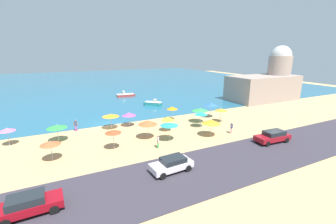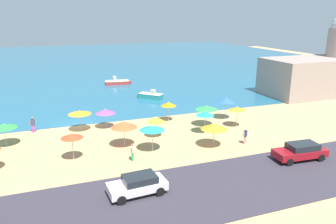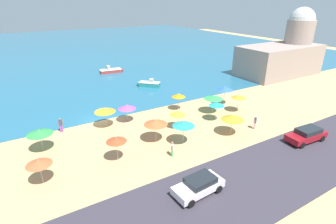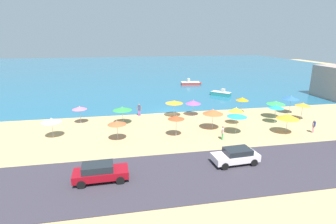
# 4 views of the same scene
# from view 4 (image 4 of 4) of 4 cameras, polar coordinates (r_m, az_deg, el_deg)

# --- Properties ---
(ground_plane) EXTENTS (160.00, 160.00, 0.00)m
(ground_plane) POSITION_cam_4_polar(r_m,az_deg,el_deg) (38.76, 0.37, -0.14)
(ground_plane) COLOR tan
(sea) EXTENTS (150.00, 110.00, 0.05)m
(sea) POSITION_cam_4_polar(r_m,az_deg,el_deg) (92.42, -6.30, 9.34)
(sea) COLOR #246180
(sea) RESTS_ON ground_plane
(coastal_road) EXTENTS (80.00, 8.00, 0.06)m
(coastal_road) POSITION_cam_4_polar(r_m,az_deg,el_deg) (22.62, 9.41, -12.76)
(coastal_road) COLOR #35303A
(coastal_road) RESTS_ON ground_plane
(beach_umbrella_0) EXTENTS (2.45, 2.45, 2.36)m
(beach_umbrella_0) POSITION_cam_4_polar(r_m,az_deg,el_deg) (36.38, 1.36, 2.19)
(beach_umbrella_0) COLOR #B2B2B7
(beach_umbrella_0) RESTS_ON ground_plane
(beach_umbrella_1) EXTENTS (2.29, 2.29, 2.65)m
(beach_umbrella_1) POSITION_cam_4_polar(r_m,az_deg,el_deg) (41.83, 25.20, 2.84)
(beach_umbrella_1) COLOR #B2B2B7
(beach_umbrella_1) RESTS_ON ground_plane
(beach_umbrella_2) EXTENTS (2.29, 2.29, 2.49)m
(beach_umbrella_2) POSITION_cam_4_polar(r_m,az_deg,el_deg) (30.83, 14.79, -0.68)
(beach_umbrella_2) COLOR #B2B2B7
(beach_umbrella_2) RESTS_ON ground_plane
(beach_umbrella_3) EXTENTS (1.88, 1.88, 2.47)m
(beach_umbrella_3) POSITION_cam_4_polar(r_m,az_deg,el_deg) (29.04, 1.78, -1.21)
(beach_umbrella_3) COLOR #B2B2B7
(beach_umbrella_3) RESTS_ON ground_plane
(beach_umbrella_4) EXTENTS (2.50, 2.50, 2.39)m
(beach_umbrella_4) POSITION_cam_4_polar(r_m,az_deg,el_deg) (32.95, 24.64, -0.90)
(beach_umbrella_4) COLOR #B2B2B7
(beach_umbrella_4) RESTS_ON ground_plane
(beach_umbrella_5) EXTENTS (2.14, 2.14, 2.28)m
(beach_umbrella_5) POSITION_cam_4_polar(r_m,az_deg,el_deg) (31.50, -24.07, -1.67)
(beach_umbrella_5) COLOR #B2B2B7
(beach_umbrella_5) RESTS_ON ground_plane
(beach_umbrella_6) EXTENTS (2.20, 2.20, 2.26)m
(beach_umbrella_6) POSITION_cam_4_polar(r_m,az_deg,el_deg) (37.08, 5.52, 2.15)
(beach_umbrella_6) COLOR #B2B2B7
(beach_umbrella_6) RESTS_ON ground_plane
(beach_umbrella_7) EXTENTS (2.47, 2.47, 2.42)m
(beach_umbrella_7) POSITION_cam_4_polar(r_m,az_deg,el_deg) (38.69, 22.44, 1.88)
(beach_umbrella_7) COLOR #B2B2B7
(beach_umbrella_7) RESTS_ON ground_plane
(beach_umbrella_8) EXTENTS (1.83, 1.83, 2.30)m
(beach_umbrella_8) POSITION_cam_4_polar(r_m,az_deg,el_deg) (35.34, -18.71, 0.82)
(beach_umbrella_8) COLOR #B2B2B7
(beach_umbrella_8) RESTS_ON ground_plane
(beach_umbrella_9) EXTENTS (2.44, 2.44, 2.31)m
(beach_umbrella_9) POSITION_cam_4_polar(r_m,az_deg,el_deg) (33.74, -9.91, 0.72)
(beach_umbrella_9) COLOR #B2B2B7
(beach_umbrella_9) RESTS_ON ground_plane
(beach_umbrella_10) EXTENTS (1.82, 1.82, 2.38)m
(beach_umbrella_10) POSITION_cam_4_polar(r_m,az_deg,el_deg) (39.67, 15.87, 2.74)
(beach_umbrella_10) COLOR #B2B2B7
(beach_umbrella_10) RESTS_ON ground_plane
(beach_umbrella_11) EXTENTS (2.47, 2.47, 2.56)m
(beach_umbrella_11) POSITION_cam_4_polar(r_m,az_deg,el_deg) (31.72, 9.77, 0.06)
(beach_umbrella_11) COLOR #B2B2B7
(beach_umbrella_11) RESTS_ON ground_plane
(beach_umbrella_12) EXTENTS (1.91, 1.91, 2.49)m
(beach_umbrella_12) POSITION_cam_4_polar(r_m,az_deg,el_deg) (36.27, 22.54, 1.06)
(beach_umbrella_12) COLOR #B2B2B7
(beach_umbrella_12) RESTS_ON ground_plane
(beach_umbrella_13) EXTENTS (1.96, 1.96, 2.38)m
(beach_umbrella_13) POSITION_cam_4_polar(r_m,az_deg,el_deg) (39.35, 27.30, 1.48)
(beach_umbrella_13) COLOR #B2B2B7
(beach_umbrella_13) RESTS_ON ground_plane
(beach_umbrella_14) EXTENTS (1.84, 1.84, 2.25)m
(beach_umbrella_14) POSITION_cam_4_polar(r_m,az_deg,el_deg) (34.37, 14.60, 0.52)
(beach_umbrella_14) COLOR #B2B2B7
(beach_umbrella_14) RESTS_ON ground_plane
(beach_umbrella_15) EXTENTS (2.03, 2.03, 2.24)m
(beach_umbrella_15) POSITION_cam_4_polar(r_m,az_deg,el_deg) (28.54, -11.05, -2.33)
(beach_umbrella_15) COLOR #B2B2B7
(beach_umbrella_15) RESTS_ON ground_plane
(bather_0) EXTENTS (0.38, 0.49, 1.58)m
(bather_0) POSITION_cam_4_polar(r_m,az_deg,el_deg) (29.13, 11.81, -4.28)
(bather_0) COLOR green
(bather_0) RESTS_ON ground_plane
(bather_1) EXTENTS (0.57, 0.25, 1.74)m
(bather_1) POSITION_cam_4_polar(r_m,az_deg,el_deg) (37.19, -6.29, 0.62)
(bather_1) COLOR #A351A9
(bather_1) RESTS_ON ground_plane
(bather_2) EXTENTS (0.52, 0.36, 1.60)m
(bather_2) POSITION_cam_4_polar(r_m,az_deg,el_deg) (34.90, 29.17, -2.59)
(bather_2) COLOR #D18290
(bather_2) RESTS_ON ground_plane
(parked_car_1) EXTENTS (4.15, 2.09, 1.39)m
(parked_car_1) POSITION_cam_4_polar(r_m,az_deg,el_deg) (24.05, 14.54, -9.18)
(parked_car_1) COLOR silver
(parked_car_1) RESTS_ON coastal_road
(parked_car_3) EXTENTS (4.23, 1.91, 1.44)m
(parked_car_3) POSITION_cam_4_polar(r_m,az_deg,el_deg) (21.37, -14.59, -12.51)
(parked_car_3) COLOR maroon
(parked_car_3) RESTS_ON coastal_road
(skiff_nearshore) EXTENTS (4.76, 2.22, 1.44)m
(skiff_nearshore) POSITION_cam_4_polar(r_m,az_deg,el_deg) (61.31, 4.90, 6.32)
(skiff_nearshore) COLOR #B1342C
(skiff_nearshore) RESTS_ON sea
(skiff_offshore) EXTENTS (3.59, 3.54, 1.37)m
(skiff_offshore) POSITION_cam_4_polar(r_m,az_deg,el_deg) (50.45, 11.45, 3.96)
(skiff_offshore) COLOR teal
(skiff_offshore) RESTS_ON sea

